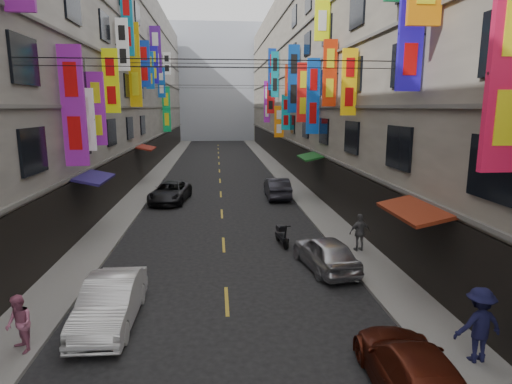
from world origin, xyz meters
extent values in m
cube|color=slate|center=(-6.00, 42.00, 0.06)|extent=(2.00, 90.00, 0.12)
cube|color=slate|center=(6.00, 42.00, 0.06)|extent=(2.00, 90.00, 0.12)
cube|color=gray|center=(-12.00, 42.00, 9.50)|extent=(10.00, 90.00, 19.00)
cube|color=black|center=(-6.95, 42.00, 1.50)|extent=(0.12, 85.50, 3.00)
cube|color=#66635E|center=(-6.94, 42.00, 3.20)|extent=(0.16, 90.00, 0.14)
cube|color=#66635E|center=(-6.94, 42.00, 6.40)|extent=(0.16, 90.00, 0.14)
cube|color=#66635E|center=(-6.94, 42.00, 9.60)|extent=(0.16, 90.00, 0.14)
cube|color=#66635E|center=(-6.94, 42.00, 12.80)|extent=(0.16, 90.00, 0.14)
cube|color=#9E9685|center=(12.00, 42.00, 9.50)|extent=(10.00, 90.00, 19.00)
cube|color=black|center=(6.95, 42.00, 1.50)|extent=(0.12, 85.50, 3.00)
cube|color=#66635E|center=(6.94, 42.00, 3.20)|extent=(0.16, 90.00, 0.14)
cube|color=#66635E|center=(6.94, 42.00, 6.40)|extent=(0.16, 90.00, 0.14)
cube|color=#66635E|center=(6.94, 42.00, 9.60)|extent=(0.16, 90.00, 0.14)
cube|color=#66635E|center=(6.94, 42.00, 12.80)|extent=(0.16, 90.00, 0.14)
cube|color=#A6ACB9|center=(0.00, 92.00, 11.00)|extent=(18.00, 8.00, 22.00)
cube|color=red|center=(6.42, 14.17, 7.13)|extent=(0.96, 0.18, 4.55)
cylinder|color=black|center=(6.47, 14.17, 7.13)|extent=(1.06, 0.08, 0.08)
cube|color=#2010C3|center=(6.47, 19.52, 8.84)|extent=(0.86, 0.18, 3.82)
cylinder|color=black|center=(6.52, 19.52, 8.84)|extent=(0.96, 0.08, 0.08)
cube|color=#82198E|center=(-6.40, 24.18, 6.40)|extent=(1.00, 0.18, 5.17)
cylinder|color=black|center=(-6.45, 24.18, 6.40)|extent=(1.10, 0.08, 0.08)
cube|color=silver|center=(-6.48, 26.07, 5.78)|extent=(0.84, 0.18, 2.97)
cylinder|color=black|center=(-6.53, 26.07, 5.78)|extent=(0.94, 0.08, 0.08)
cube|color=yellow|center=(6.51, 26.45, 7.62)|extent=(0.77, 0.18, 3.31)
cylinder|color=black|center=(6.56, 26.45, 7.62)|extent=(0.87, 0.08, 0.08)
cube|color=#861B95|center=(-6.48, 28.23, 6.28)|extent=(0.83, 0.18, 3.80)
cylinder|color=black|center=(-6.53, 28.23, 6.28)|extent=(0.93, 0.08, 0.08)
cube|color=red|center=(6.49, 30.24, 8.35)|extent=(0.81, 0.18, 3.84)
cylinder|color=black|center=(6.54, 30.24, 8.35)|extent=(0.91, 0.08, 0.08)
cube|color=#D8E70C|center=(-6.44, 31.56, 7.91)|extent=(0.92, 0.18, 3.73)
cylinder|color=black|center=(-6.49, 31.56, 7.91)|extent=(1.02, 0.08, 0.08)
cube|color=#EAFF0D|center=(6.44, 32.28, 12.60)|extent=(0.93, 0.18, 4.27)
cylinder|color=black|center=(6.49, 32.28, 12.60)|extent=(1.03, 0.08, 0.08)
cube|color=#0F4AB7|center=(6.45, 34.36, 7.11)|extent=(0.89, 0.18, 5.13)
cylinder|color=black|center=(6.50, 34.36, 7.11)|extent=(0.99, 0.08, 0.08)
cube|color=white|center=(-6.50, 35.82, 10.56)|extent=(0.80, 0.18, 3.43)
cylinder|color=black|center=(-6.55, 35.82, 10.56)|extent=(0.90, 0.08, 0.08)
cube|color=#0B6989|center=(-6.49, 37.79, 12.43)|extent=(0.83, 0.18, 4.76)
cylinder|color=black|center=(-6.54, 37.79, 12.43)|extent=(0.93, 0.08, 0.08)
cube|color=red|center=(6.46, 37.96, 7.48)|extent=(0.89, 0.18, 4.49)
cylinder|color=black|center=(6.51, 37.96, 7.48)|extent=(0.99, 0.08, 0.08)
cube|color=#C3970A|center=(-6.44, 39.52, 9.55)|extent=(0.92, 0.18, 6.30)
cylinder|color=black|center=(-6.49, 39.52, 9.55)|extent=(1.02, 0.08, 0.08)
cube|color=#0D3F99|center=(6.42, 41.88, 8.74)|extent=(0.97, 0.18, 5.66)
cylinder|color=black|center=(6.47, 41.88, 8.74)|extent=(1.07, 0.08, 0.08)
cube|color=#0E32A9|center=(-6.41, 44.13, 10.10)|extent=(0.98, 0.18, 3.92)
cylinder|color=black|center=(-6.46, 44.13, 10.10)|extent=(1.08, 0.08, 0.08)
cube|color=red|center=(6.49, 44.43, 8.78)|extent=(0.82, 0.18, 2.79)
cylinder|color=black|center=(6.54, 44.43, 8.78)|extent=(0.92, 0.08, 0.08)
cube|color=#0D919F|center=(6.48, 46.15, 5.90)|extent=(0.84, 0.18, 3.35)
cylinder|color=black|center=(6.53, 46.15, 5.90)|extent=(0.94, 0.08, 0.08)
cube|color=#0E52A9|center=(-6.50, 47.85, 9.86)|extent=(0.80, 0.18, 3.47)
cylinder|color=black|center=(-6.55, 47.85, 9.86)|extent=(0.90, 0.08, 0.08)
cube|color=#1C0EAB|center=(-6.44, 50.35, 10.59)|extent=(0.92, 0.18, 3.67)
cylinder|color=black|center=(-6.49, 50.35, 10.59)|extent=(1.02, 0.08, 0.08)
cube|color=#CB6A0B|center=(6.40, 50.05, 4.88)|extent=(1.01, 0.18, 3.30)
cylinder|color=black|center=(6.45, 50.05, 4.88)|extent=(1.11, 0.08, 0.08)
cube|color=#471679|center=(-6.34, 51.55, 12.22)|extent=(1.12, 0.18, 4.68)
cylinder|color=black|center=(-6.39, 51.55, 12.22)|extent=(1.22, 0.08, 0.08)
cube|color=#0B7B8F|center=(6.48, 54.26, 10.02)|extent=(0.85, 0.18, 5.01)
cylinder|color=black|center=(6.53, 54.26, 10.02)|extent=(0.95, 0.08, 0.08)
cube|color=#0D469B|center=(-6.48, 56.44, 9.18)|extent=(0.84, 0.18, 3.36)
cylinder|color=black|center=(-6.53, 56.44, 9.18)|extent=(0.94, 0.08, 0.08)
cube|color=#0D3498|center=(6.43, 56.34, 10.76)|extent=(0.93, 0.18, 4.75)
cylinder|color=black|center=(6.48, 56.34, 10.76)|extent=(1.03, 0.08, 0.08)
cube|color=red|center=(6.45, 57.68, 7.45)|extent=(0.90, 0.18, 3.63)
cylinder|color=black|center=(6.50, 57.68, 7.45)|extent=(1.00, 0.08, 0.08)
cube|color=#0C8944|center=(-6.41, 59.89, 6.13)|extent=(0.98, 0.18, 5.57)
cylinder|color=black|center=(-6.46, 59.89, 6.13)|extent=(1.08, 0.08, 0.08)
cube|color=white|center=(-6.41, 62.34, 11.89)|extent=(0.98, 0.18, 2.74)
cylinder|color=black|center=(-6.46, 62.34, 11.89)|extent=(1.08, 0.08, 0.08)
cube|color=purple|center=(6.51, 62.14, 7.10)|extent=(0.79, 0.18, 5.40)
cylinder|color=black|center=(6.56, 62.14, 7.10)|extent=(0.89, 0.08, 0.08)
cube|color=maroon|center=(6.30, 18.00, 3.00)|extent=(1.39, 3.20, 0.41)
cube|color=navy|center=(-6.30, 26.00, 3.00)|extent=(1.39, 3.20, 0.41)
cube|color=#16541D|center=(6.30, 34.00, 3.00)|extent=(1.39, 3.20, 0.41)
cube|color=maroon|center=(-6.30, 42.00, 3.00)|extent=(1.39, 3.20, 0.41)
cylinder|color=black|center=(0.00, 22.00, 8.20)|extent=(14.00, 0.04, 0.04)
cylinder|color=black|center=(0.00, 36.00, 9.40)|extent=(14.00, 0.04, 0.04)
cylinder|color=black|center=(0.00, 50.00, 8.60)|extent=(14.00, 0.04, 0.04)
cube|color=gold|center=(0.00, 18.00, 0.01)|extent=(0.12, 2.20, 0.01)
cube|color=gold|center=(0.00, 24.00, 0.01)|extent=(0.12, 2.20, 0.01)
cube|color=gold|center=(0.00, 30.00, 0.01)|extent=(0.12, 2.20, 0.01)
cube|color=gold|center=(0.00, 36.00, 0.01)|extent=(0.12, 2.20, 0.01)
cube|color=gold|center=(0.00, 42.00, 0.01)|extent=(0.12, 2.20, 0.01)
cube|color=gold|center=(0.00, 48.00, 0.01)|extent=(0.12, 2.20, 0.01)
cube|color=gold|center=(0.00, 54.00, 0.01)|extent=(0.12, 2.20, 0.01)
cube|color=gold|center=(0.00, 60.00, 0.01)|extent=(0.12, 2.20, 0.01)
cube|color=gold|center=(0.00, 66.00, 0.01)|extent=(0.12, 2.20, 0.01)
cube|color=gold|center=(0.00, 72.00, 0.01)|extent=(0.12, 2.20, 0.01)
cube|color=gold|center=(0.00, 78.00, 0.01)|extent=(0.12, 2.20, 0.01)
cylinder|color=black|center=(2.82, 23.08, 0.25)|extent=(0.19, 0.51, 0.50)
cylinder|color=black|center=(2.65, 24.37, 0.25)|extent=(0.19, 0.51, 0.50)
cube|color=black|center=(2.74, 23.73, 0.40)|extent=(0.47, 1.33, 0.18)
cube|color=black|center=(2.71, 23.98, 0.75)|extent=(0.39, 0.59, 0.22)
cylinder|color=black|center=(2.81, 23.18, 0.70)|extent=(0.13, 0.36, 0.88)
cylinder|color=black|center=(2.81, 23.18, 1.05)|extent=(0.50, 0.13, 0.06)
imported|color=white|center=(-3.48, 16.80, 0.70)|extent=(1.52, 4.24, 1.39)
imported|color=black|center=(-3.46, 33.65, 0.68)|extent=(2.84, 5.13, 1.36)
imported|color=#521A0E|center=(4.00, 12.79, 0.63)|extent=(1.96, 4.43, 1.26)
imported|color=#B6B5BA|center=(4.00, 20.55, 0.68)|extent=(2.22, 4.21, 1.37)
imported|color=#27272F|center=(4.00, 34.29, 0.73)|extent=(1.61, 4.45, 1.46)
imported|color=#C5688C|center=(-5.40, 15.29, 0.89)|extent=(0.88, 0.90, 1.54)
imported|color=#131335|center=(6.15, 13.83, 1.08)|extent=(1.29, 0.74, 1.93)
imported|color=#5B5B5E|center=(5.98, 22.26, 0.96)|extent=(1.05, 0.69, 1.68)
camera|label=1|loc=(-0.25, 4.64, 6.37)|focal=30.00mm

